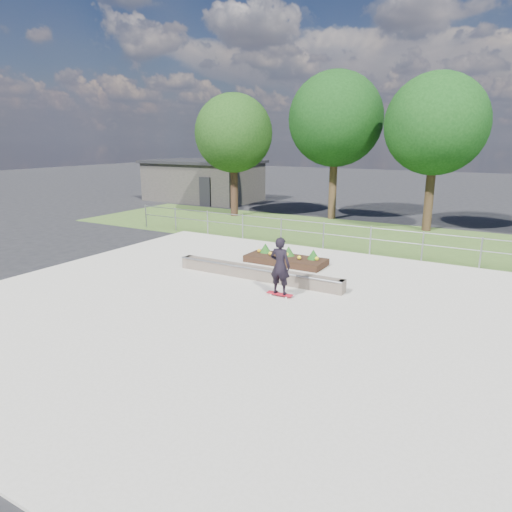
% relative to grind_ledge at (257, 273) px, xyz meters
% --- Properties ---
extents(ground, '(120.00, 120.00, 0.00)m').
position_rel_grind_ledge_xyz_m(ground, '(0.25, -2.35, -0.26)').
color(ground, black).
rests_on(ground, ground).
extents(grass_verge, '(30.00, 8.00, 0.02)m').
position_rel_grind_ledge_xyz_m(grass_verge, '(0.25, 8.65, -0.25)').
color(grass_verge, '#375221').
rests_on(grass_verge, ground).
extents(concrete_slab, '(15.00, 15.00, 0.06)m').
position_rel_grind_ledge_xyz_m(concrete_slab, '(0.25, -2.35, -0.23)').
color(concrete_slab, '#ABA698').
rests_on(concrete_slab, ground).
extents(fence, '(20.06, 0.06, 1.20)m').
position_rel_grind_ledge_xyz_m(fence, '(0.25, 5.15, 0.51)').
color(fence, gray).
rests_on(fence, ground).
extents(building, '(8.40, 5.40, 3.00)m').
position_rel_grind_ledge_xyz_m(building, '(-13.75, 15.64, 1.25)').
color(building, '#302E2B').
rests_on(building, ground).
extents(tree_far_left, '(4.55, 4.55, 7.15)m').
position_rel_grind_ledge_xyz_m(tree_far_left, '(-7.75, 10.65, 4.59)').
color(tree_far_left, black).
rests_on(tree_far_left, ground).
extents(tree_mid_left, '(5.25, 5.25, 8.25)m').
position_rel_grind_ledge_xyz_m(tree_mid_left, '(-2.25, 12.65, 5.34)').
color(tree_mid_left, '#352415').
rests_on(tree_mid_left, ground).
extents(tree_mid_right, '(4.90, 4.90, 7.70)m').
position_rel_grind_ledge_xyz_m(tree_mid_right, '(3.25, 11.65, 4.97)').
color(tree_mid_right, black).
rests_on(tree_mid_right, ground).
extents(grind_ledge, '(6.00, 0.44, 0.43)m').
position_rel_grind_ledge_xyz_m(grind_ledge, '(0.00, 0.00, 0.00)').
color(grind_ledge, brown).
rests_on(grind_ledge, concrete_slab).
extents(planter_bed, '(3.00, 1.20, 0.61)m').
position_rel_grind_ledge_xyz_m(planter_bed, '(-0.06, 2.26, -0.02)').
color(planter_bed, black).
rests_on(planter_bed, concrete_slab).
extents(skateboarder, '(0.80, 0.43, 1.79)m').
position_rel_grind_ledge_xyz_m(skateboarder, '(1.42, -1.13, 0.72)').
color(skateboarder, white).
rests_on(skateboarder, concrete_slab).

